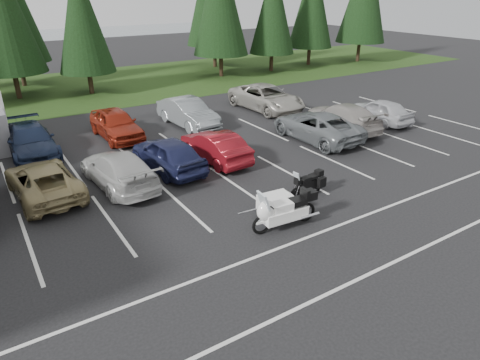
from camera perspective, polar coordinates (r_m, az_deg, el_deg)
name	(u,v)px	position (r m, az deg, el deg)	size (l,w,h in m)	color
ground	(242,200)	(16.85, 0.31, -2.66)	(120.00, 120.00, 0.00)	black
grass_strip	(84,88)	(38.25, -20.07, 11.50)	(80.00, 16.00, 0.01)	#1F3811
lake_water	(56,44)	(69.08, -23.29, 16.28)	(70.00, 50.00, 0.02)	slate
stall_markings	(217,182)	(18.39, -3.08, -0.24)	(32.00, 16.00, 0.01)	silver
conifer_5	(81,16)	(35.19, -20.44, 19.77)	(4.14, 4.14, 9.63)	#332316
conifer_7	(273,7)	(42.93, 4.41, 21.97)	(4.27, 4.27, 9.94)	#332316
conifer_8	(312,2)	(47.01, 9.61, 22.38)	(4.53, 4.53, 10.56)	#332316
car_near_2	(43,180)	(18.59, -24.75, -0.05)	(2.24, 4.86, 1.35)	#8C7E51
car_near_3	(119,169)	(18.49, -15.87, 1.38)	(2.02, 4.97, 1.44)	beige
car_near_4	(168,154)	(19.57, -9.59, 3.46)	(1.83, 4.56, 1.55)	#1C2148
car_near_5	(215,146)	(20.43, -3.34, 4.50)	(1.52, 4.35, 1.43)	maroon
car_near_6	(317,126)	(23.66, 10.17, 7.11)	(2.53, 5.49, 1.53)	slate
car_near_7	(342,117)	(25.70, 13.50, 8.21)	(2.13, 5.25, 1.52)	#A29C95
car_near_8	(380,111)	(27.78, 18.16, 8.79)	(1.71, 4.24, 1.45)	silver
car_far_1	(31,141)	(23.42, -26.14, 4.71)	(2.09, 5.15, 1.49)	#17213A
car_far_2	(116,124)	(24.52, -16.19, 7.21)	(1.88, 4.67, 1.59)	maroon
car_far_3	(188,113)	(25.91, -6.97, 8.92)	(1.69, 4.85, 1.60)	gray
car_far_4	(266,98)	(29.26, 3.53, 10.90)	(2.71, 5.88, 1.63)	#A9A59B
touring_motorcycle	(285,207)	(14.72, 6.02, -3.65)	(2.83, 0.87, 1.57)	white
cargo_trailer	(275,205)	(15.69, 4.72, -3.32)	(1.70, 0.96, 0.79)	white
adventure_motorcycle	(307,182)	(17.07, 8.91, -0.29)	(2.04, 0.71, 1.24)	black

